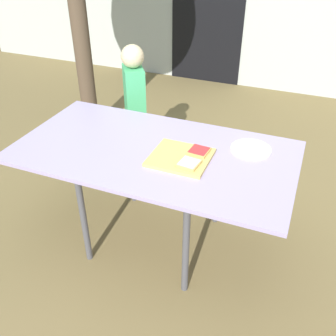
{
  "coord_description": "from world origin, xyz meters",
  "views": [
    {
      "loc": [
        0.77,
        -1.68,
        1.79
      ],
      "look_at": [
        0.09,
        0.0,
        0.59
      ],
      "focal_mm": 40.32,
      "sensor_mm": 36.0,
      "label": 1
    }
  ],
  "objects_px": {
    "pizza_slice_near_right": "(189,163)",
    "plate_white_right": "(251,149)",
    "child_left": "(135,104)",
    "cutting_board": "(180,157)",
    "pizza_slice_far_right": "(199,151)",
    "dining_table": "(154,157)"
  },
  "relations": [
    {
      "from": "dining_table",
      "to": "pizza_slice_near_right",
      "type": "relative_size",
      "value": 13.11
    },
    {
      "from": "dining_table",
      "to": "plate_white_right",
      "type": "xyz_separation_m",
      "value": [
        0.51,
        0.21,
        0.05
      ]
    },
    {
      "from": "cutting_board",
      "to": "pizza_slice_near_right",
      "type": "bearing_deg",
      "value": -42.1
    },
    {
      "from": "plate_white_right",
      "to": "child_left",
      "type": "height_order",
      "value": "child_left"
    },
    {
      "from": "pizza_slice_near_right",
      "to": "plate_white_right",
      "type": "height_order",
      "value": "pizza_slice_near_right"
    },
    {
      "from": "dining_table",
      "to": "plate_white_right",
      "type": "bearing_deg",
      "value": 22.03
    },
    {
      "from": "cutting_board",
      "to": "pizza_slice_far_right",
      "type": "height_order",
      "value": "pizza_slice_far_right"
    },
    {
      "from": "child_left",
      "to": "pizza_slice_near_right",
      "type": "bearing_deg",
      "value": -48.17
    },
    {
      "from": "pizza_slice_near_right",
      "to": "child_left",
      "type": "relative_size",
      "value": 0.12
    },
    {
      "from": "pizza_slice_far_right",
      "to": "cutting_board",
      "type": "bearing_deg",
      "value": -137.5
    },
    {
      "from": "cutting_board",
      "to": "pizza_slice_near_right",
      "type": "height_order",
      "value": "pizza_slice_near_right"
    },
    {
      "from": "dining_table",
      "to": "plate_white_right",
      "type": "relative_size",
      "value": 6.98
    },
    {
      "from": "pizza_slice_near_right",
      "to": "cutting_board",
      "type": "bearing_deg",
      "value": 137.9
    },
    {
      "from": "pizza_slice_near_right",
      "to": "child_left",
      "type": "bearing_deg",
      "value": 131.83
    },
    {
      "from": "plate_white_right",
      "to": "dining_table",
      "type": "bearing_deg",
      "value": -157.97
    },
    {
      "from": "dining_table",
      "to": "cutting_board",
      "type": "bearing_deg",
      "value": -11.09
    },
    {
      "from": "dining_table",
      "to": "pizza_slice_near_right",
      "type": "height_order",
      "value": "pizza_slice_near_right"
    },
    {
      "from": "dining_table",
      "to": "pizza_slice_far_right",
      "type": "height_order",
      "value": "pizza_slice_far_right"
    },
    {
      "from": "plate_white_right",
      "to": "child_left",
      "type": "xyz_separation_m",
      "value": [
        -0.98,
        0.49,
        -0.09
      ]
    },
    {
      "from": "dining_table",
      "to": "plate_white_right",
      "type": "height_order",
      "value": "plate_white_right"
    },
    {
      "from": "pizza_slice_near_right",
      "to": "plate_white_right",
      "type": "distance_m",
      "value": 0.41
    },
    {
      "from": "pizza_slice_near_right",
      "to": "plate_white_right",
      "type": "xyz_separation_m",
      "value": [
        0.27,
        0.31,
        -0.02
      ]
    }
  ]
}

